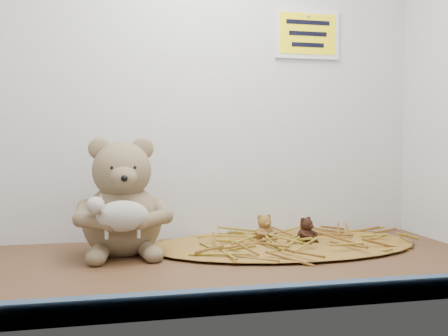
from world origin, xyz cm
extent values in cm
cube|color=#412516|center=(0.00, 0.00, 0.00)|extent=(120.00, 60.00, 0.40)
cube|color=silver|center=(0.00, 30.00, 45.00)|extent=(120.00, 0.40, 90.00)
cube|color=#375069|center=(0.00, -28.80, 1.80)|extent=(119.28, 2.20, 3.60)
ellipsoid|color=brown|center=(18.90, 14.68, 0.64)|extent=(66.42, 38.57, 1.29)
cube|color=yellow|center=(30.00, 29.40, 55.00)|extent=(16.00, 1.20, 11.00)
camera|label=1|loc=(-21.05, -100.60, 25.57)|focal=40.00mm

